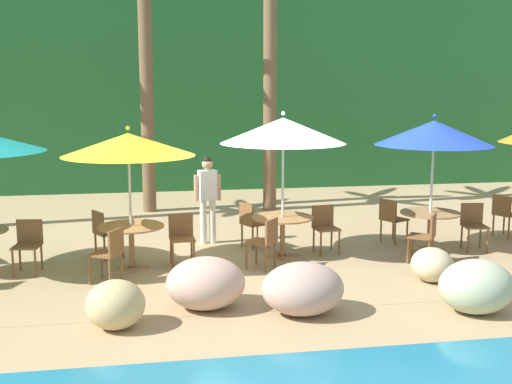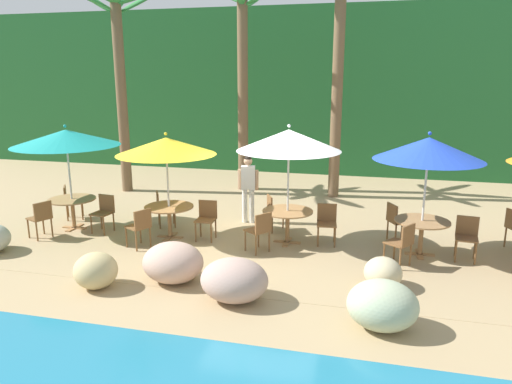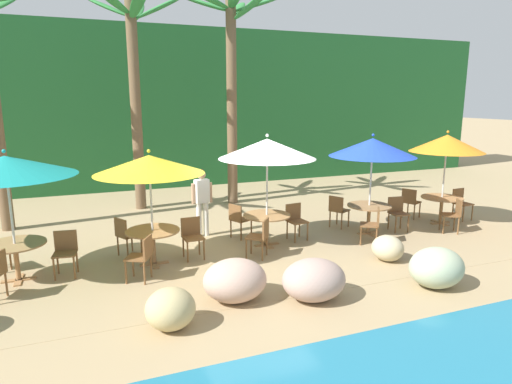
% 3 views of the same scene
% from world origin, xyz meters
% --- Properties ---
extents(ground_plane, '(120.00, 120.00, 0.00)m').
position_xyz_m(ground_plane, '(0.00, 0.00, 0.00)').
color(ground_plane, tan).
extents(terrace_deck, '(18.00, 5.20, 0.01)m').
position_xyz_m(terrace_deck, '(0.00, 0.00, 0.00)').
color(terrace_deck, tan).
rests_on(terrace_deck, ground).
extents(foliage_backdrop, '(28.00, 2.40, 6.00)m').
position_xyz_m(foliage_backdrop, '(0.00, 9.00, 3.00)').
color(foliage_backdrop, '#1E5628').
rests_on(foliage_backdrop, ground).
extents(rock_seawall, '(16.75, 2.77, 0.96)m').
position_xyz_m(rock_seawall, '(-1.07, -2.93, 0.40)').
color(rock_seawall, '#BEB08B').
rests_on(rock_seawall, ground).
extents(chair_teal_seaward, '(0.47, 0.48, 0.87)m').
position_xyz_m(chair_teal_seaward, '(-3.86, -0.06, 0.51)').
color(chair_teal_seaward, brown).
rests_on(chair_teal_seaward, ground).
extents(umbrella_yellow, '(2.19, 2.19, 2.40)m').
position_xyz_m(umbrella_yellow, '(-2.20, -0.11, 2.10)').
color(umbrella_yellow, silver).
rests_on(umbrella_yellow, ground).
extents(dining_table_yellow, '(1.10, 1.10, 0.74)m').
position_xyz_m(dining_table_yellow, '(-2.20, -0.11, 0.61)').
color(dining_table_yellow, '#A37547').
rests_on(dining_table_yellow, ground).
extents(chair_yellow_seaward, '(0.44, 0.44, 0.87)m').
position_xyz_m(chair_yellow_seaward, '(-1.35, 0.01, 0.51)').
color(chair_yellow_seaward, brown).
rests_on(chair_yellow_seaward, ground).
extents(chair_yellow_inland, '(0.58, 0.57, 0.87)m').
position_xyz_m(chair_yellow_inland, '(-2.68, 0.59, 0.51)').
color(chair_yellow_inland, brown).
rests_on(chair_yellow_inland, ground).
extents(chair_yellow_left, '(0.57, 0.57, 0.87)m').
position_xyz_m(chair_yellow_left, '(-2.51, -0.91, 0.51)').
color(chair_yellow_left, brown).
rests_on(chair_yellow_left, ground).
extents(umbrella_white, '(2.21, 2.21, 2.61)m').
position_xyz_m(umbrella_white, '(0.46, 0.17, 2.27)').
color(umbrella_white, silver).
rests_on(umbrella_white, ground).
extents(dining_table_white, '(1.10, 1.10, 0.74)m').
position_xyz_m(dining_table_white, '(0.46, 0.17, 0.61)').
color(dining_table_white, '#A37547').
rests_on(dining_table_white, ground).
extents(chair_white_seaward, '(0.47, 0.47, 0.87)m').
position_xyz_m(chair_white_seaward, '(1.29, 0.36, 0.51)').
color(chair_white_seaward, brown).
rests_on(chair_white_seaward, ground).
extents(chair_white_inland, '(0.57, 0.56, 0.87)m').
position_xyz_m(chair_white_inland, '(0.01, 0.90, 0.51)').
color(chair_white_inland, brown).
rests_on(chair_white_inland, ground).
extents(chair_white_left, '(0.59, 0.59, 0.87)m').
position_xyz_m(chair_white_left, '(0.01, -0.56, 0.51)').
color(chair_white_left, brown).
rests_on(chair_white_left, ground).
extents(umbrella_blue, '(2.13, 2.13, 2.54)m').
position_xyz_m(umbrella_blue, '(3.23, 0.10, 2.20)').
color(umbrella_blue, silver).
rests_on(umbrella_blue, ground).
extents(dining_table_blue, '(1.10, 1.10, 0.74)m').
position_xyz_m(dining_table_blue, '(3.23, 0.10, 0.61)').
color(dining_table_blue, '#A37547').
rests_on(dining_table_blue, ground).
extents(chair_blue_seaward, '(0.47, 0.48, 0.87)m').
position_xyz_m(chair_blue_seaward, '(4.09, 0.08, 0.51)').
color(chair_blue_seaward, brown).
rests_on(chair_blue_seaward, ground).
extents(chair_blue_inland, '(0.57, 0.57, 0.87)m').
position_xyz_m(chair_blue_inland, '(2.76, 0.82, 0.51)').
color(chair_blue_inland, brown).
rests_on(chair_blue_inland, ground).
extents(chair_blue_left, '(0.59, 0.59, 0.87)m').
position_xyz_m(chair_blue_left, '(2.82, -0.65, 0.51)').
color(chair_blue_left, brown).
rests_on(chair_blue_left, ground).
extents(chair_orange_inland, '(0.56, 0.56, 0.87)m').
position_xyz_m(chair_orange_inland, '(5.20, 0.90, 0.51)').
color(chair_orange_inland, brown).
rests_on(chair_orange_inland, ground).
extents(palm_tree_second, '(2.89, 3.12, 6.39)m').
position_xyz_m(palm_tree_second, '(-1.84, 4.91, 4.13)').
color(palm_tree_second, brown).
rests_on(palm_tree_second, ground).
extents(palm_tree_third, '(3.46, 3.49, 6.62)m').
position_xyz_m(palm_tree_third, '(1.09, 4.62, 4.55)').
color(palm_tree_third, brown).
rests_on(palm_tree_third, ground).
extents(waiter_in_white, '(0.52, 0.27, 1.70)m').
position_xyz_m(waiter_in_white, '(-0.76, 1.42, 0.99)').
color(waiter_in_white, white).
rests_on(waiter_in_white, ground).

